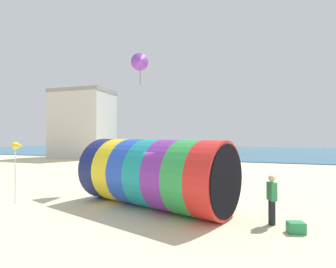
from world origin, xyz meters
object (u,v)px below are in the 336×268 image
(giant_inflatable_tube, at_px, (154,173))
(beach_flag, at_px, (19,149))
(kite_purple_delta, at_px, (140,61))
(cooler_box, at_px, (296,228))
(kite_handler, at_px, (272,199))
(bystander_near_water, at_px, (190,163))

(giant_inflatable_tube, height_order, beach_flag, giant_inflatable_tube)
(kite_purple_delta, distance_m, cooler_box, 12.25)
(kite_handler, bearing_deg, cooler_box, -41.94)
(kite_handler, relative_size, bystander_near_water, 1.04)
(giant_inflatable_tube, xyz_separation_m, kite_purple_delta, (-2.48, 3.95, 6.26))
(cooler_box, bearing_deg, kite_handler, 138.06)
(cooler_box, bearing_deg, beach_flag, -179.47)
(kite_purple_delta, bearing_deg, bystander_near_water, 75.67)
(beach_flag, bearing_deg, bystander_near_water, 66.25)
(bystander_near_water, xyz_separation_m, beach_flag, (-5.21, -11.83, 1.68))
(bystander_near_water, relative_size, cooler_box, 3.22)
(kite_purple_delta, bearing_deg, giant_inflatable_tube, -57.87)
(kite_purple_delta, xyz_separation_m, beach_flag, (-3.59, -5.51, -5.21))
(kite_handler, relative_size, beach_flag, 0.61)
(kite_purple_delta, height_order, beach_flag, kite_purple_delta)
(kite_handler, xyz_separation_m, bystander_near_water, (-5.66, 11.10, -0.05))
(giant_inflatable_tube, bearing_deg, beach_flag, -165.53)
(giant_inflatable_tube, distance_m, beach_flag, 6.35)
(giant_inflatable_tube, distance_m, cooler_box, 5.83)
(beach_flag, bearing_deg, kite_handler, 3.83)
(beach_flag, bearing_deg, giant_inflatable_tube, 14.47)
(cooler_box, bearing_deg, giant_inflatable_tube, 165.11)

